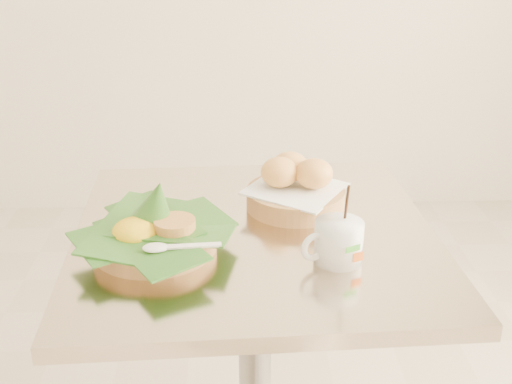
{
  "coord_description": "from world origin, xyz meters",
  "views": [
    {
      "loc": [
        0.16,
        -1.07,
        1.32
      ],
      "look_at": [
        0.2,
        0.08,
        0.82
      ],
      "focal_mm": 45.0,
      "sensor_mm": 36.0,
      "label": 1
    }
  ],
  "objects_px": {
    "bread_basket": "(295,187)",
    "rice_basket": "(154,230)",
    "cafe_table": "(255,323)",
    "coffee_mug": "(338,241)"
  },
  "relations": [
    {
      "from": "bread_basket",
      "to": "coffee_mug",
      "type": "height_order",
      "value": "coffee_mug"
    },
    {
      "from": "bread_basket",
      "to": "rice_basket",
      "type": "bearing_deg",
      "value": -147.2
    },
    {
      "from": "coffee_mug",
      "to": "bread_basket",
      "type": "bearing_deg",
      "value": 102.77
    },
    {
      "from": "cafe_table",
      "to": "coffee_mug",
      "type": "xyz_separation_m",
      "value": [
        0.14,
        -0.13,
        0.26
      ]
    },
    {
      "from": "cafe_table",
      "to": "rice_basket",
      "type": "relative_size",
      "value": 2.62
    },
    {
      "from": "rice_basket",
      "to": "coffee_mug",
      "type": "relative_size",
      "value": 1.9
    },
    {
      "from": "cafe_table",
      "to": "coffee_mug",
      "type": "distance_m",
      "value": 0.32
    },
    {
      "from": "cafe_table",
      "to": "bread_basket",
      "type": "relative_size",
      "value": 3.1
    },
    {
      "from": "bread_basket",
      "to": "coffee_mug",
      "type": "xyz_separation_m",
      "value": [
        0.05,
        -0.24,
        -0.0
      ]
    },
    {
      "from": "rice_basket",
      "to": "cafe_table",
      "type": "bearing_deg",
      "value": 20.48
    }
  ]
}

